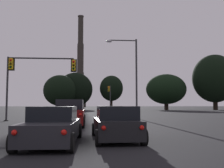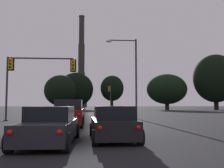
{
  "view_description": "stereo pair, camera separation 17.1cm",
  "coord_description": "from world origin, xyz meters",
  "px_view_note": "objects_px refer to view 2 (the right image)",
  "views": [
    {
      "loc": [
        1.79,
        -0.76,
        1.49
      ],
      "look_at": [
        4.71,
        35.22,
        4.38
      ],
      "focal_mm": 42.0,
      "sensor_mm": 36.0,
      "label": 1
    },
    {
      "loc": [
        1.96,
        -0.77,
        1.49
      ],
      "look_at": [
        4.71,
        35.22,
        4.38
      ],
      "focal_mm": 42.0,
      "sensor_mm": 36.0,
      "label": 2
    }
  ],
  "objects_px": {
    "suv_center_lane_front": "(69,113)",
    "sedan_center_lane_second": "(50,126)",
    "street_lamp": "(131,69)",
    "traffic_light_far_right": "(110,95)",
    "smokestack": "(81,71)",
    "hatchback_right_lane_second": "(113,124)",
    "traffic_light_overhead_left": "(31,71)"
  },
  "relations": [
    {
      "from": "sedan_center_lane_second",
      "to": "smokestack",
      "type": "bearing_deg",
      "value": 93.45
    },
    {
      "from": "traffic_light_overhead_left",
      "to": "smokestack",
      "type": "height_order",
      "value": "smokestack"
    },
    {
      "from": "hatchback_right_lane_second",
      "to": "street_lamp",
      "type": "relative_size",
      "value": 0.48
    },
    {
      "from": "traffic_light_overhead_left",
      "to": "traffic_light_far_right",
      "type": "xyz_separation_m",
      "value": [
        9.52,
        28.98,
        -1.04
      ]
    },
    {
      "from": "sedan_center_lane_second",
      "to": "street_lamp",
      "type": "distance_m",
      "value": 19.1
    },
    {
      "from": "suv_center_lane_front",
      "to": "sedan_center_lane_second",
      "type": "height_order",
      "value": "suv_center_lane_front"
    },
    {
      "from": "suv_center_lane_front",
      "to": "traffic_light_far_right",
      "type": "height_order",
      "value": "traffic_light_far_right"
    },
    {
      "from": "hatchback_right_lane_second",
      "to": "traffic_light_far_right",
      "type": "bearing_deg",
      "value": 84.43
    },
    {
      "from": "traffic_light_overhead_left",
      "to": "hatchback_right_lane_second",
      "type": "bearing_deg",
      "value": -64.38
    },
    {
      "from": "hatchback_right_lane_second",
      "to": "traffic_light_overhead_left",
      "type": "relative_size",
      "value": 0.62
    },
    {
      "from": "sedan_center_lane_second",
      "to": "hatchback_right_lane_second",
      "type": "bearing_deg",
      "value": 20.44
    },
    {
      "from": "suv_center_lane_front",
      "to": "hatchback_right_lane_second",
      "type": "distance_m",
      "value": 8.08
    },
    {
      "from": "hatchback_right_lane_second",
      "to": "smokestack",
      "type": "distance_m",
      "value": 169.96
    },
    {
      "from": "hatchback_right_lane_second",
      "to": "traffic_light_overhead_left",
      "type": "bearing_deg",
      "value": 113.79
    },
    {
      "from": "sedan_center_lane_second",
      "to": "street_lamp",
      "type": "bearing_deg",
      "value": 73.09
    },
    {
      "from": "traffic_light_far_right",
      "to": "smokestack",
      "type": "bearing_deg",
      "value": 95.11
    },
    {
      "from": "hatchback_right_lane_second",
      "to": "smokestack",
      "type": "height_order",
      "value": "smokestack"
    },
    {
      "from": "suv_center_lane_front",
      "to": "smokestack",
      "type": "height_order",
      "value": "smokestack"
    },
    {
      "from": "traffic_light_overhead_left",
      "to": "traffic_light_far_right",
      "type": "height_order",
      "value": "traffic_light_overhead_left"
    },
    {
      "from": "smokestack",
      "to": "traffic_light_far_right",
      "type": "bearing_deg",
      "value": -84.89
    },
    {
      "from": "suv_center_lane_front",
      "to": "traffic_light_far_right",
      "type": "relative_size",
      "value": 0.9
    },
    {
      "from": "traffic_light_overhead_left",
      "to": "street_lamp",
      "type": "height_order",
      "value": "street_lamp"
    },
    {
      "from": "traffic_light_far_right",
      "to": "sedan_center_lane_second",
      "type": "bearing_deg",
      "value": -96.93
    },
    {
      "from": "hatchback_right_lane_second",
      "to": "traffic_light_far_right",
      "type": "distance_m",
      "value": 43.17
    },
    {
      "from": "suv_center_lane_front",
      "to": "traffic_light_far_right",
      "type": "distance_m",
      "value": 35.8
    },
    {
      "from": "traffic_light_far_right",
      "to": "smokestack",
      "type": "distance_m",
      "value": 127.33
    },
    {
      "from": "hatchback_right_lane_second",
      "to": "smokestack",
      "type": "bearing_deg",
      "value": 91.03
    },
    {
      "from": "traffic_light_far_right",
      "to": "smokestack",
      "type": "relative_size",
      "value": 0.09
    },
    {
      "from": "sedan_center_lane_second",
      "to": "smokestack",
      "type": "xyz_separation_m",
      "value": [
        -5.87,
        168.9,
        24.14
      ]
    },
    {
      "from": "sedan_center_lane_second",
      "to": "traffic_light_far_right",
      "type": "xyz_separation_m",
      "value": [
        5.33,
        43.84,
        2.95
      ]
    },
    {
      "from": "suv_center_lane_front",
      "to": "smokestack",
      "type": "relative_size",
      "value": 0.08
    },
    {
      "from": "sedan_center_lane_second",
      "to": "traffic_light_far_right",
      "type": "bearing_deg",
      "value": 84.53
    }
  ]
}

